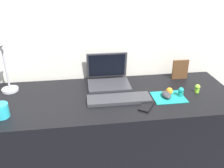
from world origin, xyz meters
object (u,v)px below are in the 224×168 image
object	(u,v)px
laptop	(108,76)
desk_lamp	(5,70)
toy_figurine_teal	(181,92)
toy_figurine_orange	(169,91)
coffee_mug	(1,111)
cell_phone	(146,106)
keyboard	(119,99)
picture_frame	(180,69)
toy_figurine_lime	(197,88)
mouse	(166,95)

from	to	relation	value
laptop	desk_lamp	distance (m)	0.70
toy_figurine_teal	toy_figurine_orange	distance (m)	0.07
coffee_mug	desk_lamp	bearing A→B (deg)	96.22
cell_phone	keyboard	bearing A→B (deg)	-179.91
keyboard	cell_phone	world-z (taller)	keyboard
toy_figurine_teal	keyboard	bearing A→B (deg)	179.78
coffee_mug	picture_frame	bearing A→B (deg)	17.11
toy_figurine_lime	toy_figurine_orange	xyz separation A→B (m)	(-0.20, -0.00, -0.01)
cell_phone	toy_figurine_teal	xyz separation A→B (m)	(0.26, 0.10, 0.03)
laptop	toy_figurine_lime	xyz separation A→B (m)	(0.58, -0.24, -0.02)
mouse	coffee_mug	xyz separation A→B (m)	(-1.01, -0.09, 0.02)
cell_phone	coffee_mug	xyz separation A→B (m)	(-0.85, 0.01, 0.04)
toy_figurine_lime	cell_phone	bearing A→B (deg)	-160.34
laptop	desk_lamp	world-z (taller)	desk_lamp
mouse	picture_frame	bearing A→B (deg)	54.26
laptop	picture_frame	world-z (taller)	laptop
keyboard	toy_figurine_teal	xyz separation A→B (m)	(0.41, -0.00, 0.02)
laptop	picture_frame	bearing A→B (deg)	-0.05
laptop	toy_figurine_teal	bearing A→B (deg)	-31.59
laptop	keyboard	size ratio (longest dim) A/B	0.73
laptop	keyboard	distance (m)	0.28
toy_figurine_lime	toy_figurine_teal	bearing A→B (deg)	-164.07
toy_figurine_teal	toy_figurine_orange	size ratio (longest dim) A/B	1.32
cell_phone	toy_figurine_lime	xyz separation A→B (m)	(0.39, 0.14, 0.03)
laptop	picture_frame	xyz separation A→B (m)	(0.55, -0.00, 0.02)
toy_figurine_teal	mouse	bearing A→B (deg)	-178.07
laptop	toy_figurine_lime	distance (m)	0.63
keyboard	toy_figurine_teal	bearing A→B (deg)	-0.22
desk_lamp	toy_figurine_lime	xyz separation A→B (m)	(1.27, -0.17, -0.13)
keyboard	picture_frame	bearing A→B (deg)	28.03
picture_frame	toy_figurine_teal	distance (m)	0.30
picture_frame	toy_figurine_orange	distance (m)	0.30
mouse	keyboard	bearing A→B (deg)	179.10
toy_figurine_lime	mouse	bearing A→B (deg)	-169.90
mouse	desk_lamp	world-z (taller)	desk_lamp
laptop	coffee_mug	bearing A→B (deg)	-150.46
laptop	cell_phone	world-z (taller)	laptop
mouse	picture_frame	xyz separation A→B (m)	(0.20, 0.28, 0.05)
picture_frame	laptop	bearing A→B (deg)	179.95
cell_phone	coffee_mug	size ratio (longest dim) A/B	1.54
toy_figurine_teal	cell_phone	bearing A→B (deg)	-158.49
toy_figurine_teal	toy_figurine_lime	bearing A→B (deg)	15.93
keyboard	mouse	size ratio (longest dim) A/B	4.27
cell_phone	toy_figurine_orange	size ratio (longest dim) A/B	2.59
toy_figurine_lime	toy_figurine_teal	distance (m)	0.14
coffee_mug	toy_figurine_orange	size ratio (longest dim) A/B	1.69
mouse	toy_figurine_lime	bearing A→B (deg)	10.10
toy_figurine_orange	desk_lamp	bearing A→B (deg)	170.67
keyboard	mouse	bearing A→B (deg)	-0.90
keyboard	picture_frame	distance (m)	0.59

